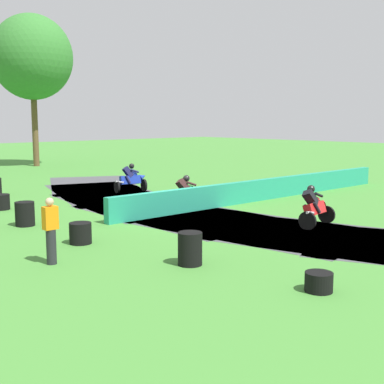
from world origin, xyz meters
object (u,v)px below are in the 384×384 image
at_px(tire_stack_mid_b, 25,214).
at_px(track_marshal, 51,231).
at_px(tire_stack_extra_a, 190,249).
at_px(tire_stack_far, 80,233).
at_px(motorcycle_trailing_red, 315,207).
at_px(motorcycle_chase_green, 188,193).
at_px(motorcycle_lead_blue, 131,178).
at_px(tire_stack_extra_b, 319,282).
at_px(tire_stack_mid_a, 1,202).

distance_m(tire_stack_mid_b, track_marshal, 5.00).
bearing_deg(tire_stack_extra_a, tire_stack_far, 102.30).
distance_m(tire_stack_far, tire_stack_extra_a, 3.77).
bearing_deg(motorcycle_trailing_red, tire_stack_mid_b, 137.51).
relative_size(motorcycle_chase_green, motorcycle_trailing_red, 1.02).
bearing_deg(motorcycle_lead_blue, motorcycle_chase_green, -103.63).
xyz_separation_m(tire_stack_extra_a, tire_stack_extra_b, (0.60, -3.21, -0.20)).
bearing_deg(tire_stack_mid_a, tire_stack_far, -95.32).
relative_size(tire_stack_far, tire_stack_extra_a, 0.78).
distance_m(tire_stack_mid_a, tire_stack_far, 6.97).
distance_m(tire_stack_mid_a, tire_stack_extra_a, 10.63).
bearing_deg(tire_stack_mid_b, motorcycle_chase_green, -13.09).
xyz_separation_m(motorcycle_lead_blue, tire_stack_mid_a, (-6.64, -0.52, -0.36)).
relative_size(motorcycle_trailing_red, tire_stack_mid_b, 2.09).
distance_m(tire_stack_mid_b, tire_stack_far, 3.40).
relative_size(motorcycle_trailing_red, track_marshal, 1.03).
distance_m(motorcycle_lead_blue, tire_stack_mid_a, 6.67).
height_order(tire_stack_mid_a, tire_stack_far, same).
bearing_deg(motorcycle_lead_blue, tire_stack_far, -134.35).
bearing_deg(tire_stack_extra_b, tire_stack_mid_b, 98.02).
relative_size(tire_stack_mid_b, tire_stack_extra_b, 1.39).
bearing_deg(motorcycle_lead_blue, motorcycle_trailing_red, -91.48).
height_order(motorcycle_trailing_red, tire_stack_extra_b, motorcycle_trailing_red).
distance_m(tire_stack_mid_a, tire_stack_extra_b, 13.86).
distance_m(tire_stack_mid_a, tire_stack_mid_b, 3.61).
bearing_deg(track_marshal, motorcycle_chase_green, 23.78).
height_order(tire_stack_far, tire_stack_extra_b, tire_stack_far).
bearing_deg(motorcycle_trailing_red, tire_stack_mid_a, 122.46).
relative_size(tire_stack_mid_b, track_marshal, 0.49).
distance_m(tire_stack_mid_b, tire_stack_extra_a, 7.13).
xyz_separation_m(tire_stack_mid_a, track_marshal, (-2.25, -8.28, 0.52)).
bearing_deg(tire_stack_extra_a, motorcycle_chase_green, 47.73).
bearing_deg(tire_stack_mid_b, motorcycle_trailing_red, -42.49).
xyz_separation_m(tire_stack_mid_a, tire_stack_mid_b, (-0.69, -3.54, 0.10)).
xyz_separation_m(tire_stack_far, track_marshal, (-1.60, -1.33, 0.52)).
bearing_deg(tire_stack_far, tire_stack_mid_a, 84.68).
relative_size(motorcycle_lead_blue, track_marshal, 1.05).
bearing_deg(motorcycle_lead_blue, tire_stack_extra_b, -112.30).
height_order(tire_stack_mid_a, tire_stack_extra_a, tire_stack_extra_a).
height_order(motorcycle_chase_green, motorcycle_trailing_red, motorcycle_chase_green).
bearing_deg(tire_stack_mid_b, motorcycle_lead_blue, 28.97).
xyz_separation_m(tire_stack_mid_b, tire_stack_extra_a, (0.85, -7.08, 0.00)).
height_order(motorcycle_lead_blue, tire_stack_mid_b, motorcycle_lead_blue).
bearing_deg(tire_stack_extra_b, tire_stack_extra_a, 100.59).
xyz_separation_m(tire_stack_mid_a, tire_stack_extra_a, (0.16, -10.62, 0.10)).
bearing_deg(tire_stack_far, motorcycle_chase_green, 18.52).
distance_m(motorcycle_trailing_red, track_marshal, 8.79).
relative_size(tire_stack_extra_b, track_marshal, 0.35).
height_order(motorcycle_lead_blue, tire_stack_extra_a, motorcycle_lead_blue).
height_order(motorcycle_chase_green, tire_stack_mid_a, motorcycle_chase_green).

